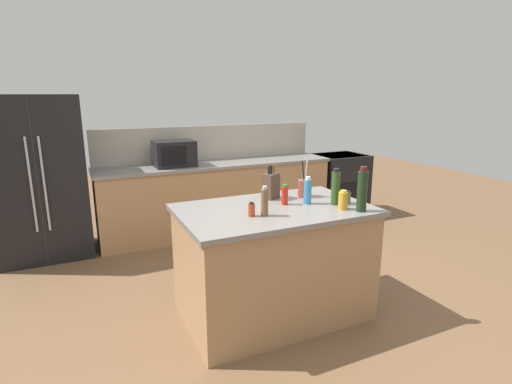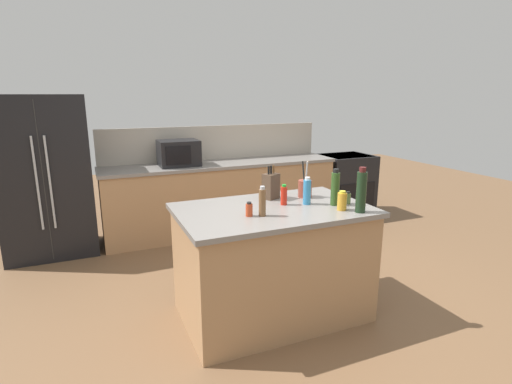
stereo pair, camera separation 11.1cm
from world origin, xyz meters
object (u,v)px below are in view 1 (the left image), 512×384
Objects in this scene: range_oven at (339,184)px; knife_block at (271,186)px; utensil_crock at (305,188)px; honey_jar at (343,200)px; wine_bottle at (362,190)px; refrigerator at (40,178)px; spice_jar_oregano at (348,197)px; olive_oil_bottle at (336,188)px; dish_soap_bottle at (308,191)px; spice_jar_paprika at (252,210)px; microwave at (174,153)px; pepper_grinder at (265,202)px; hot_sauce_bottle at (285,195)px.

range_oven is 3.17× the size of knife_block.
utensil_crock is 2.07× the size of honey_jar.
refrigerator is at bearing 131.78° from wine_bottle.
olive_oil_bottle is at bearing 177.17° from spice_jar_oregano.
honey_jar is at bearing -101.65° from olive_oil_bottle.
dish_soap_bottle is 0.58m from spice_jar_paprika.
spice_jar_paprika reaches higher than range_oven.
dish_soap_bottle is at bearing 159.73° from spice_jar_oregano.
utensil_crock reaches higher than spice_jar_oregano.
utensil_crock is 0.24m from dish_soap_bottle.
wine_bottle is at bearing -16.21° from spice_jar_paprika.
microwave reaches higher than range_oven.
spice_jar_paprika is at bearing -179.91° from spice_jar_oregano.
honey_jar is 0.31m from dish_soap_bottle.
wine_bottle is 1.54× the size of pepper_grinder.
hot_sauce_bottle is at bearing 136.73° from wine_bottle.
range_oven is at bearing 44.00° from pepper_grinder.
refrigerator is at bearing 179.27° from range_oven.
honey_jar is 0.17m from wine_bottle.
spice_jar_oregano is at bearing -56.51° from utensil_crock.
spice_jar_oregano is 0.60× the size of hot_sauce_bottle.
microwave reaches higher than pepper_grinder.
honey_jar is at bearing -138.06° from spice_jar_oregano.
wine_bottle is (0.46, -0.64, 0.05)m from knife_block.
microwave reaches higher than honey_jar.
utensil_crock is (0.30, -0.07, -0.03)m from knife_block.
pepper_grinder is (-0.73, 0.21, -0.06)m from wine_bottle.
utensil_crock reaches higher than honey_jar.
wine_bottle reaches higher than utensil_crock.
spice_jar_oregano is (0.32, -0.12, -0.06)m from dish_soap_bottle.
olive_oil_bottle is (0.20, -0.11, 0.03)m from dish_soap_bottle.
knife_block is at bearing 57.58° from pepper_grinder.
wine_bottle reaches higher than spice_jar_oregano.
dish_soap_bottle reaches higher than spice_jar_paprika.
refrigerator is at bearing 131.70° from honey_jar.
spice_jar_paprika is (-2.54, -2.33, 0.52)m from range_oven.
spice_jar_paprika is at bearing 169.26° from honey_jar.
microwave reaches higher than knife_block.
utensil_crock is at bearing -43.22° from refrigerator.
range_oven is 5.95× the size of honey_jar.
knife_block is 2.66× the size of spice_jar_paprika.
range_oven is 2.87× the size of utensil_crock.
wine_bottle is at bearing -74.73° from olive_oil_bottle.
range_oven is at bearing 54.57° from spice_jar_oregano.
pepper_grinder is at bearing -177.52° from spice_jar_oregano.
hot_sauce_bottle is at bearing 155.58° from olive_oil_bottle.
utensil_crock is 0.74m from spice_jar_paprika.
knife_block is at bearing 135.08° from olive_oil_bottle.
pepper_grinder is at bearing -56.31° from refrigerator.
refrigerator reaches higher than wine_bottle.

